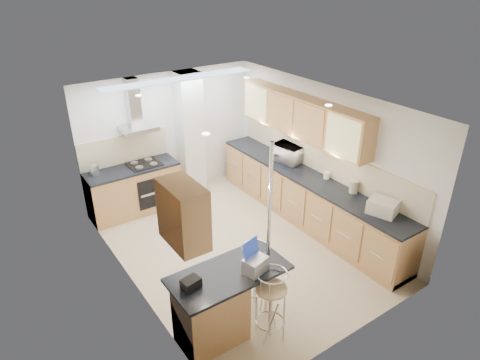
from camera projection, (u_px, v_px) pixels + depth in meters
ground at (238, 247)px, 7.22m from camera, size 4.80×4.80×0.00m
room_shell at (242, 151)px, 6.96m from camera, size 3.64×4.84×2.51m
right_counter at (306, 198)px, 7.77m from camera, size 0.63×4.40×0.92m
back_counter at (134, 190)px, 8.07m from camera, size 1.70×0.63×0.92m
peninsula at (229, 302)px, 5.37m from camera, size 1.47×0.72×0.94m
microwave at (288, 153)px, 8.06m from camera, size 0.49×0.64×0.32m
laptop at (255, 265)px, 5.13m from camera, size 0.33×0.28×0.19m
bag at (191, 283)px, 4.89m from camera, size 0.24×0.19×0.12m
bar_stool_near at (271, 305)px, 5.28m from camera, size 0.46×0.46×1.01m
bar_stool_end at (255, 275)px, 5.82m from camera, size 0.54×0.54×0.96m
jar_a at (281, 151)px, 8.33m from camera, size 0.16×0.16×0.20m
jar_b at (293, 160)px, 8.01m from camera, size 0.14×0.14×0.14m
jar_c at (354, 187)px, 6.96m from camera, size 0.18×0.18×0.21m
jar_d at (327, 175)px, 7.44m from camera, size 0.12×0.12×0.12m
bread_bin at (383, 207)px, 6.38m from camera, size 0.44×0.49×0.22m
kettle at (94, 170)px, 7.55m from camera, size 0.16×0.16×0.20m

